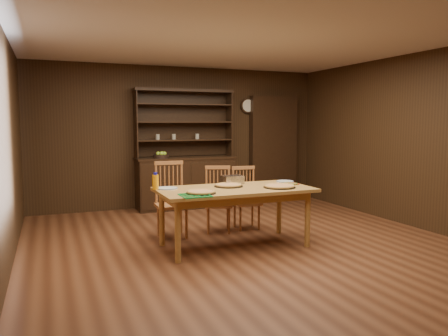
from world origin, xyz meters
name	(u,v)px	position (x,y,z in m)	size (l,w,h in m)	color
floor	(249,246)	(0.00, 0.00, 0.00)	(6.00, 6.00, 0.00)	brown
room_shell	(250,122)	(0.00, 0.00, 1.58)	(6.00, 6.00, 6.00)	silver
china_hutch	(186,176)	(0.00, 2.75, 0.60)	(1.84, 0.52, 2.17)	black
doorway	(273,148)	(1.90, 2.90, 1.05)	(1.00, 0.18, 2.10)	black
wall_clock	(248,106)	(1.35, 2.96, 1.90)	(0.30, 0.05, 0.30)	black
dining_table	(234,194)	(-0.18, 0.07, 0.67)	(1.93, 0.97, 0.75)	#B2833E
chair_left	(171,197)	(-0.79, 0.89, 0.55)	(0.44, 0.42, 1.04)	#AE6C3B
chair_center	(218,197)	(-0.08, 0.91, 0.50)	(0.48, 0.47, 0.94)	#AE6C3B
chair_right	(245,196)	(0.37, 0.93, 0.48)	(0.41, 0.39, 0.92)	#AE6C3B
pizza_left	(201,192)	(-0.71, -0.17, 0.77)	(0.35, 0.35, 0.04)	black
pizza_right	(279,186)	(0.37, -0.11, 0.77)	(0.41, 0.41, 0.04)	black
pizza_center	(229,185)	(-0.20, 0.22, 0.77)	(0.37, 0.37, 0.04)	black
cooling_rack	(195,195)	(-0.82, -0.30, 0.76)	(0.31, 0.31, 0.01)	#0B953B
plate_left	(167,188)	(-0.98, 0.33, 0.76)	(0.26, 0.26, 0.02)	white
plate_right	(285,181)	(0.70, 0.33, 0.76)	(0.24, 0.24, 0.02)	white
foil_dish	(232,180)	(-0.05, 0.45, 0.81)	(0.28, 0.20, 0.11)	silver
juice_bottle	(155,182)	(-1.13, 0.32, 0.85)	(0.08, 0.08, 0.21)	#FFA00D
pot_holder_a	(288,184)	(0.61, 0.10, 0.76)	(0.20, 0.20, 0.02)	red
pot_holder_b	(282,184)	(0.51, 0.07, 0.76)	(0.22, 0.22, 0.02)	red
fruit_bowl	(161,156)	(-0.48, 2.69, 0.98)	(0.28, 0.28, 0.12)	black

